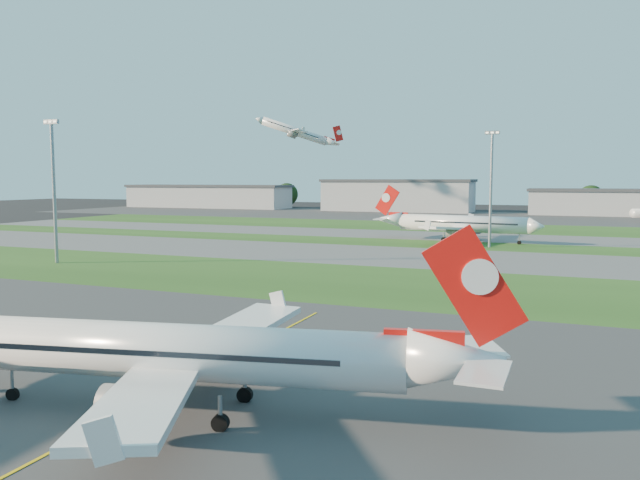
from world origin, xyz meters
The scene contains 21 objects.
ground centered at (0.00, 0.00, 0.00)m, with size 700.00×700.00×0.00m, color black.
apron_near centered at (0.00, 0.00, 0.01)m, with size 300.00×70.00×0.01m, color #333335.
grass_strip_a centered at (0.00, 52.00, 0.01)m, with size 300.00×34.00×0.01m, color #234416.
taxiway_a centered at (0.00, 85.00, 0.01)m, with size 300.00×32.00×0.01m, color #515154.
grass_strip_b centered at (0.00, 110.00, 0.01)m, with size 300.00×18.00×0.01m, color #234416.
taxiway_b centered at (0.00, 132.00, 0.01)m, with size 300.00×26.00×0.01m, color #515154.
grass_strip_c centered at (0.00, 165.00, 0.01)m, with size 300.00×40.00×0.01m, color #234416.
apron_far centered at (0.00, 225.00, 0.01)m, with size 400.00×80.00×0.01m, color #333335.
yellow_line centered at (5.00, 0.00, 0.00)m, with size 0.25×60.00×0.02m, color gold.
airliner_parked centered at (8.72, -1.17, 3.93)m, with size 35.52×29.84×11.20m.
airliner_taxiing centered at (6.81, 119.05, 4.30)m, with size 39.14×32.97×12.26m.
airliner_departing centered at (-79.69, 213.80, 35.73)m, with size 32.54×27.90×11.17m.
light_mast_west centered at (-55.00, 52.00, 14.81)m, with size 3.20×0.70×25.80m.
light_mast_centre centered at (15.00, 108.00, 14.81)m, with size 3.20×0.70×25.80m.
hangar_far_west centered at (-150.00, 255.00, 6.14)m, with size 91.80×23.00×12.20m.
hangar_west centered at (-45.00, 255.00, 7.64)m, with size 71.40×23.00×15.20m.
hangar_east centered at (55.00, 255.00, 5.64)m, with size 81.60×23.00×11.20m.
tree_far_west centered at (-190.00, 268.00, 6.49)m, with size 11.00×11.00×12.00m.
tree_west centered at (-110.00, 270.00, 7.14)m, with size 12.10×12.10×13.20m.
tree_mid_west centered at (-20.00, 266.00, 5.84)m, with size 9.90×9.90×10.80m.
tree_mid_east centered at (40.00, 269.00, 6.81)m, with size 11.55×11.55×12.60m.
Camera 1 is at (31.33, -34.56, 15.20)m, focal length 35.00 mm.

